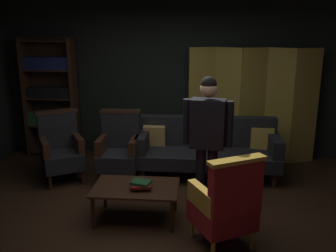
# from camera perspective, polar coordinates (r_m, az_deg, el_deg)

# --- Properties ---
(ground_plane) EXTENTS (10.00, 10.00, 0.00)m
(ground_plane) POSITION_cam_1_polar(r_m,az_deg,el_deg) (4.68, -0.86, -13.93)
(ground_plane) COLOR #331E11
(back_wall) EXTENTS (7.20, 0.10, 2.80)m
(back_wall) POSITION_cam_1_polar(r_m,az_deg,el_deg) (6.59, 1.24, 7.59)
(back_wall) COLOR black
(back_wall) RESTS_ON ground_plane
(folding_screen) EXTENTS (2.13, 0.27, 1.90)m
(folding_screen) POSITION_cam_1_polar(r_m,az_deg,el_deg) (6.44, 12.62, 3.30)
(folding_screen) COLOR #B29338
(folding_screen) RESTS_ON ground_plane
(bookshelf) EXTENTS (0.90, 0.32, 2.05)m
(bookshelf) POSITION_cam_1_polar(r_m,az_deg,el_deg) (6.87, -17.18, 4.43)
(bookshelf) COLOR #382114
(bookshelf) RESTS_ON ground_plane
(velvet_couch) EXTENTS (2.12, 0.78, 0.88)m
(velvet_couch) POSITION_cam_1_polar(r_m,az_deg,el_deg) (5.81, 5.97, -3.17)
(velvet_couch) COLOR #382114
(velvet_couch) RESTS_ON ground_plane
(coffee_table) EXTENTS (1.00, 0.64, 0.42)m
(coffee_table) POSITION_cam_1_polar(r_m,az_deg,el_deg) (4.55, -4.84, -9.58)
(coffee_table) COLOR #382114
(coffee_table) RESTS_ON ground_plane
(armchair_gilt_accent) EXTENTS (0.78, 0.78, 1.04)m
(armchair_gilt_accent) POSITION_cam_1_polar(r_m,az_deg,el_deg) (4.01, 8.70, -11.51)
(armchair_gilt_accent) COLOR #B78E33
(armchair_gilt_accent) RESTS_ON ground_plane
(armchair_wing_left) EXTENTS (0.79, 0.79, 1.04)m
(armchair_wing_left) POSITION_cam_1_polar(r_m,az_deg,el_deg) (5.81, -15.81, -3.30)
(armchair_wing_left) COLOR #382114
(armchair_wing_left) RESTS_ON ground_plane
(armchair_wing_right) EXTENTS (0.60, 0.58, 1.04)m
(armchair_wing_right) POSITION_cam_1_polar(r_m,az_deg,el_deg) (5.64, -7.35, -3.40)
(armchair_wing_right) COLOR #382114
(armchair_wing_right) RESTS_ON ground_plane
(standing_figure) EXTENTS (0.58, 0.27, 1.70)m
(standing_figure) POSITION_cam_1_polar(r_m,az_deg,el_deg) (4.46, 5.95, -1.20)
(standing_figure) COLOR black
(standing_figure) RESTS_ON ground_plane
(potted_plant) EXTENTS (0.47, 0.47, 0.76)m
(potted_plant) POSITION_cam_1_polar(r_m,az_deg,el_deg) (6.48, -7.29, -1.43)
(potted_plant) COLOR brown
(potted_plant) RESTS_ON ground_plane
(book_black_cloth) EXTENTS (0.22, 0.15, 0.03)m
(book_black_cloth) POSITION_cam_1_polar(r_m,az_deg,el_deg) (4.46, -4.06, -9.25)
(book_black_cloth) COLOR black
(book_black_cloth) RESTS_ON coffee_table
(book_red_leather) EXTENTS (0.26, 0.23, 0.03)m
(book_red_leather) POSITION_cam_1_polar(r_m,az_deg,el_deg) (4.45, -4.06, -8.88)
(book_red_leather) COLOR maroon
(book_red_leather) RESTS_ON book_black_cloth
(book_green_cloth) EXTENTS (0.25, 0.21, 0.04)m
(book_green_cloth) POSITION_cam_1_polar(r_m,az_deg,el_deg) (4.43, -4.07, -8.47)
(book_green_cloth) COLOR #1E4C28
(book_green_cloth) RESTS_ON book_red_leather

